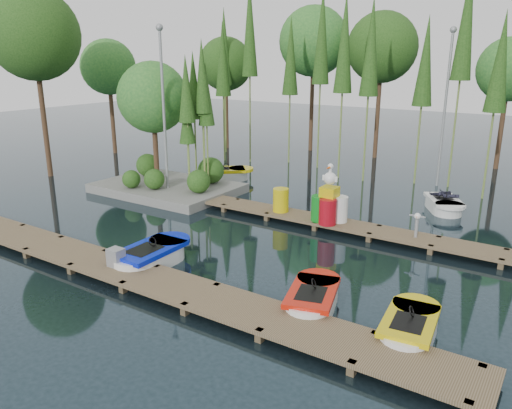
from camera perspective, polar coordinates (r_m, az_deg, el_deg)
The scene contains 16 objects.
ground_plane at distance 17.33m, azimuth -2.29°, elevation -3.62°, with size 90.00×90.00×0.00m, color #1E2F38.
near_dock at distance 14.12m, azimuth -13.10°, elevation -7.93°, with size 18.00×1.50×0.50m.
far_dock at distance 18.76m, azimuth 4.64°, elevation -1.33°, with size 15.00×1.20×0.50m.
island at distance 23.01m, azimuth -10.51°, elevation 9.35°, with size 6.20×4.20×6.75m.
tree_screen at distance 26.44m, azimuth 7.80°, elevation 16.76°, with size 34.42×18.53×10.31m.
lamp_island at distance 21.78m, azimuth -10.57°, elevation 11.80°, with size 0.30×0.30×7.25m.
lamp_rear at distance 24.87m, azimuth 20.92°, elevation 11.58°, with size 0.30×0.30×7.25m.
boat_blue at distance 15.23m, azimuth -11.89°, elevation -5.84°, with size 1.31×2.79×0.93m.
boat_red at distance 12.59m, azimuth 6.49°, elevation -10.72°, with size 1.72×2.65×0.82m.
boat_yellow_near at distance 11.82m, azimuth 17.13°, elevation -13.39°, with size 1.32×2.48×0.80m.
boat_yellow_far at distance 25.14m, azimuth -3.66°, elevation 3.49°, with size 2.89×2.77×1.39m.
boat_white_far at distance 21.38m, azimuth 20.66°, elevation -0.02°, with size 2.19×2.69×1.17m.
utility_cabinet at distance 14.63m, azimuth -15.70°, elevation -5.84°, with size 0.43×0.36×0.52m, color gray.
yellow_barrel at distance 18.93m, azimuth 2.86°, elevation 0.52°, with size 0.60×0.60×0.90m, color #D0B90A.
drum_cluster at distance 17.83m, azimuth 8.34°, elevation -0.08°, with size 1.23×1.12×2.12m.
seagull_post at distance 17.00m, azimuth 17.92°, elevation -1.80°, with size 0.52×0.28×0.83m.
Camera 1 is at (9.52, -13.18, 6.01)m, focal length 35.00 mm.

